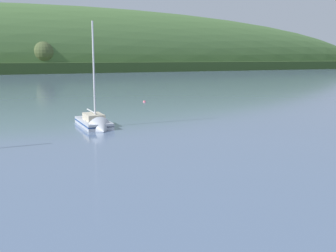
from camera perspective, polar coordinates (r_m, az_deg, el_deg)
name	(u,v)px	position (r m, az deg, el deg)	size (l,w,h in m)	color
far_shoreline_hill	(66,71)	(223.59, -14.12, 7.53)	(555.58, 101.11, 67.07)	#314A21
sailboat_near_mooring	(96,125)	(41.80, -10.07, 0.12)	(3.36, 7.70, 11.62)	#ADB2BC
mooring_buoy_foreground	(144,102)	(64.91, -3.32, 3.36)	(0.48, 0.48, 0.56)	#E06675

